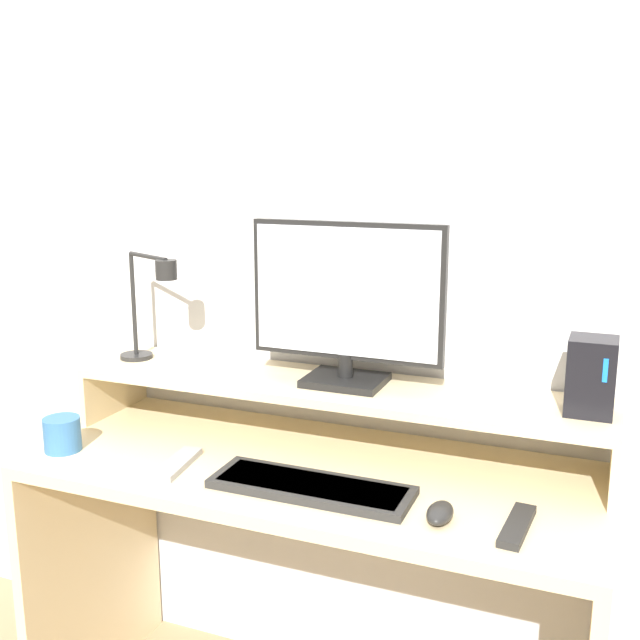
{
  "coord_description": "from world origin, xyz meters",
  "views": [
    {
      "loc": [
        0.63,
        -1.23,
        1.47
      ],
      "look_at": [
        0.01,
        0.31,
        1.11
      ],
      "focal_mm": 42.0,
      "sensor_mm": 36.0,
      "label": 1
    }
  ],
  "objects_px": {
    "desk_lamp": "(151,301)",
    "remote_control": "(178,464)",
    "remote_secondary": "(517,526)",
    "mug": "(62,434)",
    "keyboard": "(311,487)",
    "monitor": "(346,302)",
    "mouse": "(440,513)",
    "router_dock": "(591,376)"
  },
  "relations": [
    {
      "from": "remote_control",
      "to": "desk_lamp",
      "type": "bearing_deg",
      "value": 132.47
    },
    {
      "from": "keyboard",
      "to": "desk_lamp",
      "type": "bearing_deg",
      "value": 156.58
    },
    {
      "from": "remote_secondary",
      "to": "keyboard",
      "type": "bearing_deg",
      "value": 179.05
    },
    {
      "from": "mouse",
      "to": "mug",
      "type": "height_order",
      "value": "mug"
    },
    {
      "from": "remote_control",
      "to": "remote_secondary",
      "type": "distance_m",
      "value": 0.78
    },
    {
      "from": "desk_lamp",
      "to": "keyboard",
      "type": "relative_size",
      "value": 0.67
    },
    {
      "from": "mouse",
      "to": "remote_control",
      "type": "relative_size",
      "value": 0.52
    },
    {
      "from": "router_dock",
      "to": "keyboard",
      "type": "distance_m",
      "value": 0.65
    },
    {
      "from": "mouse",
      "to": "desk_lamp",
      "type": "bearing_deg",
      "value": 162.37
    },
    {
      "from": "monitor",
      "to": "remote_secondary",
      "type": "bearing_deg",
      "value": -31.73
    },
    {
      "from": "router_dock",
      "to": "mug",
      "type": "relative_size",
      "value": 1.89
    },
    {
      "from": "monitor",
      "to": "desk_lamp",
      "type": "bearing_deg",
      "value": -176.21
    },
    {
      "from": "keyboard",
      "to": "remote_secondary",
      "type": "distance_m",
      "value": 0.44
    },
    {
      "from": "monitor",
      "to": "remote_secondary",
      "type": "distance_m",
      "value": 0.65
    },
    {
      "from": "router_dock",
      "to": "desk_lamp",
      "type": "bearing_deg",
      "value": -178.46
    },
    {
      "from": "desk_lamp",
      "to": "mug",
      "type": "height_order",
      "value": "desk_lamp"
    },
    {
      "from": "mouse",
      "to": "remote_control",
      "type": "xyz_separation_m",
      "value": [
        -0.63,
        0.03,
        -0.01
      ]
    },
    {
      "from": "remote_control",
      "to": "mug",
      "type": "distance_m",
      "value": 0.32
    },
    {
      "from": "monitor",
      "to": "mouse",
      "type": "height_order",
      "value": "monitor"
    },
    {
      "from": "monitor",
      "to": "router_dock",
      "type": "distance_m",
      "value": 0.58
    },
    {
      "from": "desk_lamp",
      "to": "remote_secondary",
      "type": "bearing_deg",
      "value": -14.05
    },
    {
      "from": "desk_lamp",
      "to": "remote_control",
      "type": "bearing_deg",
      "value": -47.53
    },
    {
      "from": "router_dock",
      "to": "keyboard",
      "type": "bearing_deg",
      "value": -153.45
    },
    {
      "from": "mug",
      "to": "monitor",
      "type": "bearing_deg",
      "value": 25.01
    },
    {
      "from": "keyboard",
      "to": "remote_control",
      "type": "height_order",
      "value": "keyboard"
    },
    {
      "from": "desk_lamp",
      "to": "remote_control",
      "type": "distance_m",
      "value": 0.46
    },
    {
      "from": "desk_lamp",
      "to": "monitor",
      "type": "bearing_deg",
      "value": 3.79
    },
    {
      "from": "monitor",
      "to": "mug",
      "type": "xyz_separation_m",
      "value": [
        -0.63,
        -0.3,
        -0.33
      ]
    },
    {
      "from": "remote_secondary",
      "to": "desk_lamp",
      "type": "bearing_deg",
      "value": 165.95
    },
    {
      "from": "monitor",
      "to": "keyboard",
      "type": "xyz_separation_m",
      "value": [
        0.02,
        -0.28,
        -0.36
      ]
    },
    {
      "from": "keyboard",
      "to": "remote_secondary",
      "type": "bearing_deg",
      "value": -0.95
    },
    {
      "from": "desk_lamp",
      "to": "mug",
      "type": "xyz_separation_m",
      "value": [
        -0.1,
        -0.26,
        -0.29
      ]
    },
    {
      "from": "remote_secondary",
      "to": "router_dock",
      "type": "bearing_deg",
      "value": 69.14
    },
    {
      "from": "mug",
      "to": "keyboard",
      "type": "bearing_deg",
      "value": 1.52
    },
    {
      "from": "router_dock",
      "to": "remote_secondary",
      "type": "distance_m",
      "value": 0.38
    },
    {
      "from": "monitor",
      "to": "mug",
      "type": "distance_m",
      "value": 0.77
    },
    {
      "from": "keyboard",
      "to": "remote_control",
      "type": "xyz_separation_m",
      "value": [
        -0.34,
        0.0,
        -0.0
      ]
    },
    {
      "from": "remote_secondary",
      "to": "mug",
      "type": "distance_m",
      "value": 1.09
    },
    {
      "from": "router_dock",
      "to": "remote_secondary",
      "type": "relative_size",
      "value": 0.96
    },
    {
      "from": "mouse",
      "to": "mug",
      "type": "distance_m",
      "value": 0.95
    },
    {
      "from": "keyboard",
      "to": "remote_secondary",
      "type": "height_order",
      "value": "keyboard"
    },
    {
      "from": "router_dock",
      "to": "mug",
      "type": "distance_m",
      "value": 1.25
    }
  ]
}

